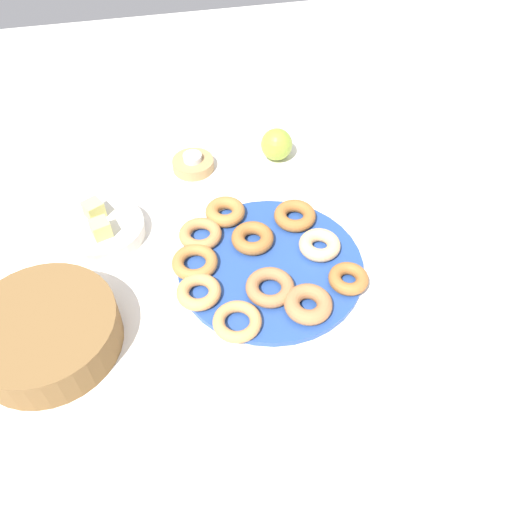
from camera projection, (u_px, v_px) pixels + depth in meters
name	position (u px, v px, depth m)	size (l,w,h in m)	color
ground_plane	(271.00, 268.00, 1.05)	(2.40, 2.40, 0.00)	white
donut_plate	(271.00, 266.00, 1.04)	(0.37, 0.37, 0.01)	#284C9E
donut_0	(348.00, 279.00, 1.00)	(0.08, 0.08, 0.02)	#AD6B33
donut_1	(295.00, 216.00, 1.11)	(0.09, 0.09, 0.03)	#AD6B33
donut_2	(308.00, 304.00, 0.96)	(0.09, 0.09, 0.03)	#B27547
donut_3	(195.00, 262.00, 1.03)	(0.09, 0.09, 0.02)	#BC7A3D
donut_4	(253.00, 238.00, 1.07)	(0.09, 0.09, 0.03)	#AD6B33
donut_5	(320.00, 245.00, 1.05)	(0.08, 0.08, 0.03)	#EABC84
donut_6	(270.00, 287.00, 0.98)	(0.09, 0.09, 0.03)	#B27547
donut_7	(199.00, 292.00, 0.98)	(0.08, 0.08, 0.02)	tan
donut_8	(237.00, 321.00, 0.93)	(0.09, 0.09, 0.02)	tan
donut_9	(200.00, 234.00, 1.08)	(0.09, 0.09, 0.02)	#C6844C
donut_10	(225.00, 212.00, 1.12)	(0.09, 0.09, 0.03)	#BC7A3D
candle_holder	(193.00, 164.00, 1.25)	(0.10, 0.10, 0.03)	tan
tealight	(192.00, 157.00, 1.23)	(0.04, 0.04, 0.01)	silver
basket	(45.00, 332.00, 0.91)	(0.26, 0.26, 0.07)	brown
fruit_bowl	(104.00, 230.00, 1.10)	(0.17, 0.17, 0.03)	silver
melon_chunk_left	(101.00, 228.00, 1.05)	(0.04, 0.04, 0.04)	#DBD67A
melon_chunk_right	(94.00, 209.00, 1.09)	(0.04, 0.04, 0.04)	#DBD67A
apple	(277.00, 144.00, 1.26)	(0.08, 0.08, 0.08)	#93AD38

